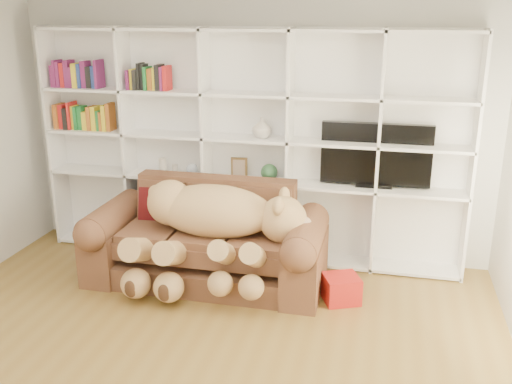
% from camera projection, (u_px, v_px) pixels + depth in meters
% --- Properties ---
extents(floor, '(5.00, 5.00, 0.00)m').
position_uv_depth(floor, '(170.00, 383.00, 4.09)').
color(floor, brown).
rests_on(floor, ground).
extents(wall_back, '(5.00, 0.02, 2.70)m').
position_uv_depth(wall_back, '(252.00, 130.00, 6.00)').
color(wall_back, silver).
rests_on(wall_back, floor).
extents(bookshelf, '(4.43, 0.35, 2.40)m').
position_uv_depth(bookshelf, '(227.00, 135.00, 5.94)').
color(bookshelf, white).
rests_on(bookshelf, floor).
extents(sofa, '(2.28, 0.98, 0.96)m').
position_uv_depth(sofa, '(207.00, 245.00, 5.58)').
color(sofa, brown).
rests_on(sofa, floor).
extents(teddy_bear, '(1.68, 0.93, 0.97)m').
position_uv_depth(teddy_bear, '(212.00, 224.00, 5.28)').
color(teddy_bear, tan).
rests_on(teddy_bear, sofa).
extents(throw_pillow, '(0.38, 0.23, 0.39)m').
position_uv_depth(throw_pillow, '(158.00, 206.00, 5.76)').
color(throw_pillow, '#4E100D').
rests_on(throw_pillow, sofa).
extents(gift_box, '(0.40, 0.39, 0.25)m').
position_uv_depth(gift_box, '(341.00, 289.00, 5.21)').
color(gift_box, red).
rests_on(gift_box, floor).
extents(tv, '(1.08, 0.18, 0.64)m').
position_uv_depth(tv, '(376.00, 156.00, 5.63)').
color(tv, black).
rests_on(tv, bookshelf).
extents(picture_frame, '(0.17, 0.04, 0.21)m').
position_uv_depth(picture_frame, '(239.00, 168.00, 5.95)').
color(picture_frame, brown).
rests_on(picture_frame, bookshelf).
extents(green_vase, '(0.18, 0.18, 0.18)m').
position_uv_depth(green_vase, '(269.00, 172.00, 5.89)').
color(green_vase, '#316138').
rests_on(green_vase, bookshelf).
extents(figurine_tall, '(0.09, 0.09, 0.17)m').
position_uv_depth(figurine_tall, '(163.00, 166.00, 6.15)').
color(figurine_tall, beige).
rests_on(figurine_tall, bookshelf).
extents(figurine_short, '(0.07, 0.07, 0.11)m').
position_uv_depth(figurine_short, '(175.00, 169.00, 6.13)').
color(figurine_short, beige).
rests_on(figurine_short, bookshelf).
extents(snow_globe, '(0.13, 0.13, 0.13)m').
position_uv_depth(snow_globe, '(192.00, 169.00, 6.08)').
color(snow_globe, silver).
rests_on(snow_globe, bookshelf).
extents(shelf_vase, '(0.21, 0.21, 0.21)m').
position_uv_depth(shelf_vase, '(262.00, 127.00, 5.76)').
color(shelf_vase, beige).
rests_on(shelf_vase, bookshelf).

